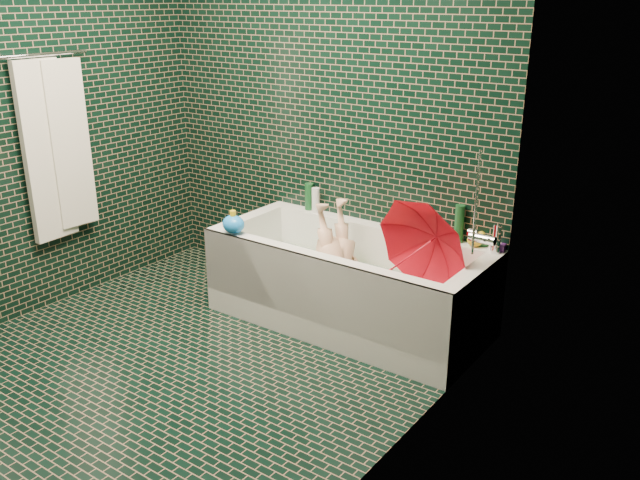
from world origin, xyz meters
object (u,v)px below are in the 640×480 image
Objects in this scene: bathtub at (347,292)px; child at (338,273)px; bath_toy at (233,224)px; rubber_duck at (476,240)px; umbrella at (412,255)px.

bathtub is 1.89× the size of child.
bath_toy is at bearing -154.02° from bathtub.
bathtub is at bearing -165.23° from rubber_duck.
rubber_duck is at bearing 26.98° from bathtub.
rubber_duck is 0.82× the size of bath_toy.
rubber_duck is at bearing 27.30° from bath_toy.
child is at bearing -176.34° from umbrella.
child is 0.86m from rubber_duck.
child is (-0.09, 0.02, 0.10)m from bathtub.
child is 7.39× the size of rubber_duck.
bath_toy reaches higher than bathtub.
bath_toy is at bearing -165.72° from rubber_duck.
bathtub is at bearing 26.79° from bath_toy.
umbrella is at bearing -129.23° from rubber_duck.
child is 6.05× the size of bath_toy.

